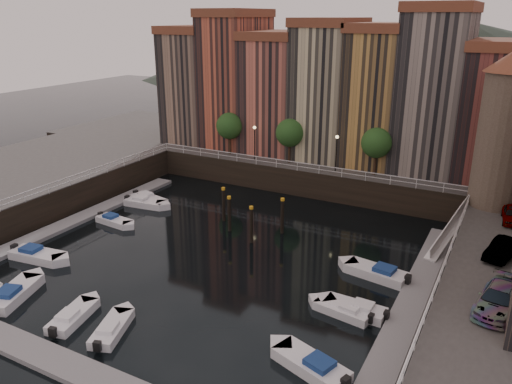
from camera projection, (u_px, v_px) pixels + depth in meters
The scene contains 27 objects.
ground at pixel (221, 252), 42.92m from camera, with size 200.00×200.00×0.00m, color black.
quay_far at pixel (328, 162), 64.02m from camera, with size 80.00×20.00×3.00m, color black.
dock_left at pixel (77, 220), 49.24m from camera, with size 2.00×28.00×0.35m, color gray.
dock_right at pixel (411, 304), 34.83m from camera, with size 2.00×28.00×0.35m, color gray.
dock_near at pixel (65, 365), 28.74m from camera, with size 30.00×2.00×0.35m, color gray.
mountains at pixel (448, 61), 130.91m from camera, with size 145.00×100.00×18.00m.
far_terrace at pixel (352, 92), 57.31m from camera, with size 48.70×10.30×17.50m.
corner_tower at pixel (507, 127), 42.67m from camera, with size 5.20×5.20×13.80m.
promenade_trees at pixel (295, 134), 56.43m from camera, with size 21.20×3.20×5.20m.
street_lamps at pixel (294, 142), 55.69m from camera, with size 10.36×0.36×4.18m.
railings at pixel (248, 194), 45.71m from camera, with size 36.08×34.04×0.52m.
gangway at pixel (451, 228), 42.98m from camera, with size 2.78×8.32×3.73m.
mooring_pilings at pixel (246, 215), 46.43m from camera, with size 6.72×3.51×3.78m.
boat_left_1 at pixel (37, 255), 41.50m from camera, with size 5.12×2.41×1.15m.
boat_left_2 at pixel (114, 221), 48.63m from camera, with size 4.20×1.85×0.95m.
boat_left_3 at pixel (145, 203), 53.15m from camera, with size 4.80×2.21×1.08m.
boat_left_4 at pixel (148, 199), 54.12m from camera, with size 4.85×2.61×1.09m.
boat_right_0 at pixel (312, 366), 28.40m from camera, with size 5.09×3.19×1.14m.
boat_right_1 at pixel (344, 311), 33.81m from camera, with size 4.27×2.09×0.96m.
boat_right_2 at pixel (356, 309), 33.95m from camera, with size 4.49×1.80×1.02m.
boat_right_3 at pixel (378, 273), 38.62m from camera, with size 5.22×2.60×1.17m.
boat_near_0 at pixel (14, 294), 35.69m from camera, with size 3.27×5.18×1.17m.
boat_near_1 at pixel (72, 317), 33.09m from camera, with size 2.42×4.42×0.99m.
boat_near_2 at pixel (111, 329), 31.79m from camera, with size 2.79×4.32×0.97m.
car_a at pixel (512, 216), 41.08m from camera, with size 1.54×3.82×1.30m, color gray.
car_b at pixel (502, 250), 35.02m from camera, with size 1.38×3.97×1.31m, color gray.
car_c at pixel (498, 301), 28.72m from camera, with size 2.00×4.92×1.43m, color gray.
Camera 1 is at (20.92, -32.73, 19.22)m, focal length 35.00 mm.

